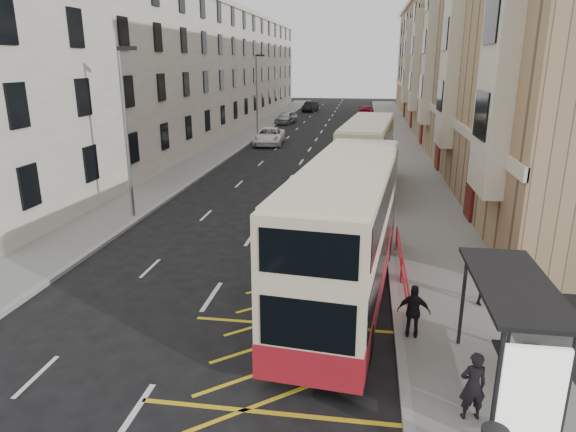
% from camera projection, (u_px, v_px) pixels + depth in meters
% --- Properties ---
extents(ground, '(200.00, 200.00, 0.00)m').
position_uv_depth(ground, '(167.00, 364.00, 13.25)').
color(ground, black).
rests_on(ground, ground).
extents(pavement_right, '(4.00, 120.00, 0.15)m').
position_uv_depth(pavement_right, '(405.00, 159.00, 40.48)').
color(pavement_right, slate).
rests_on(pavement_right, ground).
extents(pavement_left, '(3.00, 120.00, 0.15)m').
position_uv_depth(pavement_left, '(215.00, 154.00, 42.69)').
color(pavement_left, slate).
rests_on(pavement_left, ground).
extents(kerb_right, '(0.25, 120.00, 0.15)m').
position_uv_depth(kerb_right, '(379.00, 158.00, 40.76)').
color(kerb_right, gray).
rests_on(kerb_right, ground).
extents(kerb_left, '(0.25, 120.00, 0.15)m').
position_uv_depth(kerb_left, '(233.00, 155.00, 42.47)').
color(kerb_left, gray).
rests_on(kerb_left, ground).
extents(road_markings, '(10.00, 110.00, 0.01)m').
position_uv_depth(road_markings, '(321.00, 133.00, 55.83)').
color(road_markings, silver).
rests_on(road_markings, ground).
extents(terrace_right, '(10.75, 79.00, 15.25)m').
position_uv_depth(terrace_right, '(469.00, 61.00, 51.89)').
color(terrace_right, tan).
rests_on(terrace_right, ground).
extents(terrace_left, '(9.18, 79.00, 13.25)m').
position_uv_depth(terrace_left, '(200.00, 70.00, 56.33)').
color(terrace_left, beige).
rests_on(terrace_left, ground).
extents(bus_shelter, '(1.65, 4.25, 2.70)m').
position_uv_depth(bus_shelter, '(522.00, 320.00, 11.07)').
color(bus_shelter, black).
rests_on(bus_shelter, pavement_right).
extents(guard_railing, '(0.06, 6.56, 1.01)m').
position_uv_depth(guard_railing, '(402.00, 263.00, 17.55)').
color(guard_railing, red).
rests_on(guard_railing, pavement_right).
extents(street_lamp_near, '(0.93, 0.18, 8.00)m').
position_uv_depth(street_lamp_near, '(126.00, 124.00, 24.16)').
color(street_lamp_near, slate).
rests_on(street_lamp_near, pavement_left).
extents(street_lamp_far, '(0.93, 0.18, 8.00)m').
position_uv_depth(street_lamp_far, '(257.00, 90.00, 52.56)').
color(street_lamp_far, slate).
rests_on(street_lamp_far, pavement_left).
extents(double_decker_front, '(3.73, 11.42, 4.47)m').
position_uv_depth(double_decker_front, '(345.00, 232.00, 16.36)').
color(double_decker_front, beige).
rests_on(double_decker_front, ground).
extents(double_decker_rear, '(3.41, 10.79, 4.23)m').
position_uv_depth(double_decker_rear, '(367.00, 156.00, 29.98)').
color(double_decker_rear, beige).
rests_on(double_decker_rear, ground).
extents(pedestrian_near, '(0.64, 0.48, 1.58)m').
position_uv_depth(pedestrian_near, '(473.00, 386.00, 10.81)').
color(pedestrian_near, black).
rests_on(pedestrian_near, pavement_right).
extents(pedestrian_mid, '(0.96, 0.90, 1.58)m').
position_uv_depth(pedestrian_mid, '(491.00, 281.00, 15.95)').
color(pedestrian_mid, black).
rests_on(pedestrian_mid, pavement_right).
extents(pedestrian_far, '(0.93, 0.47, 1.53)m').
position_uv_depth(pedestrian_far, '(414.00, 311.00, 14.06)').
color(pedestrian_far, black).
rests_on(pedestrian_far, pavement_right).
extents(white_van, '(2.83, 5.69, 1.55)m').
position_uv_depth(white_van, '(269.00, 136.00, 47.82)').
color(white_van, white).
rests_on(white_van, ground).
extents(car_silver, '(2.64, 4.73, 1.52)m').
position_uv_depth(car_silver, '(286.00, 118.00, 63.76)').
color(car_silver, '#AFB1B6').
rests_on(car_silver, ground).
extents(car_dark, '(2.32, 4.87, 1.54)m').
position_uv_depth(car_dark, '(310.00, 107.00, 79.03)').
color(car_dark, black).
rests_on(car_dark, ground).
extents(car_red, '(2.45, 5.10, 1.43)m').
position_uv_depth(car_red, '(366.00, 111.00, 73.30)').
color(car_red, '#9F0821').
rests_on(car_red, ground).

